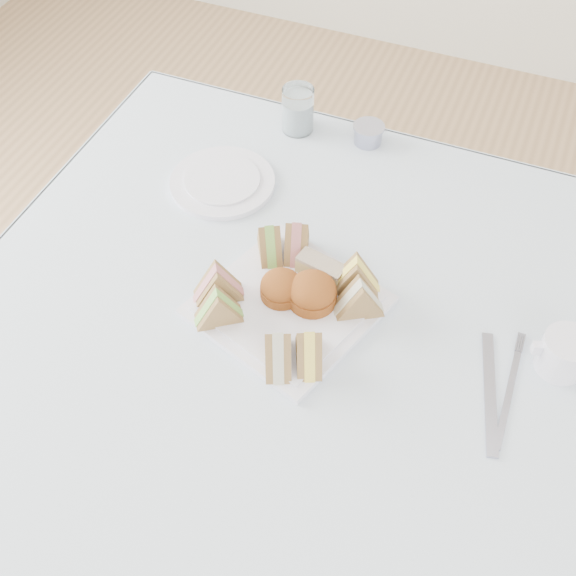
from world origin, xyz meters
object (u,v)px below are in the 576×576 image
at_px(table, 282,437).
at_px(creamer_jug, 564,354).
at_px(water_glass, 298,110).
at_px(serving_plate, 288,306).

distance_m(table, creamer_jug, 0.58).
distance_m(water_glass, creamer_jug, 0.67).
xyz_separation_m(table, serving_plate, (0.00, 0.03, 0.38)).
distance_m(table, serving_plate, 0.38).
bearing_deg(water_glass, creamer_jug, -33.55).
relative_size(table, serving_plate, 3.65).
relative_size(serving_plate, creamer_jug, 3.44).
relative_size(serving_plate, water_glass, 2.74).
bearing_deg(water_glass, table, -71.49).
bearing_deg(creamer_jug, table, 170.25).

